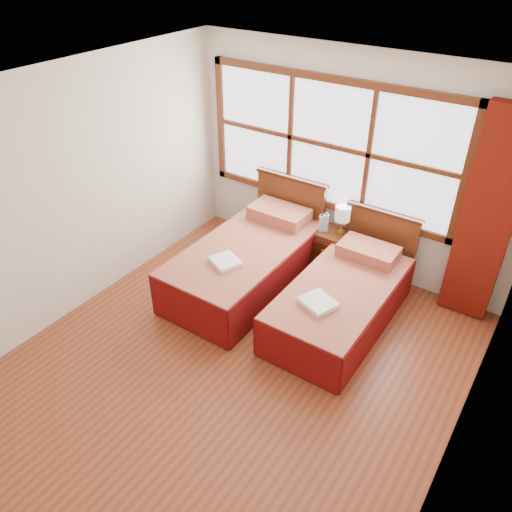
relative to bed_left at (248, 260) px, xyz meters
The scene contains 15 objects.
floor 1.41m from the bed_left, 60.60° to the right, with size 4.50×4.50×0.00m, color brown.
ceiling 2.67m from the bed_left, 60.60° to the right, with size 4.50×4.50×0.00m, color white.
wall_back 1.59m from the bed_left, 57.38° to the left, with size 4.00×4.00×0.00m, color silver.
wall_left 2.04m from the bed_left, 137.93° to the right, with size 4.50×4.50×0.00m, color silver.
wall_right 3.09m from the bed_left, 24.11° to the right, with size 4.50×4.50×0.00m, color silver.
window 1.62m from the bed_left, 67.32° to the left, with size 3.16×0.06×1.56m.
curtain 2.60m from the bed_left, 21.88° to the left, with size 0.50×0.16×2.30m, color maroon.
bed_left is the anchor object (origin of this frame).
bed_right 1.22m from the bed_left, ahead, with size 0.96×1.98×0.92m.
nightstand 1.04m from the bed_left, 50.23° to the left, with size 0.40×0.40×0.53m.
towels_left 0.54m from the bed_left, 86.69° to the right, with size 0.39×0.37×0.05m.
towels_right 1.27m from the bed_left, 21.76° to the right, with size 0.40×0.38×0.05m.
lamp 1.23m from the bed_left, 47.54° to the left, with size 0.18×0.18×0.35m.
bottle_near 0.98m from the bed_left, 53.85° to the left, with size 0.06×0.06×0.23m.
bottle_far 1.03m from the bed_left, 52.58° to the left, with size 0.07×0.07×0.25m.
Camera 1 is at (2.13, -2.76, 3.62)m, focal length 35.00 mm.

